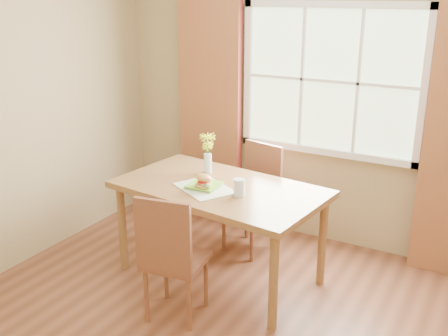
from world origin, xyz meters
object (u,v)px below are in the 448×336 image
at_px(dining_table, 220,196).
at_px(chair_near, 171,254).
at_px(croissant_sandwich, 203,181).
at_px(flower_vase, 208,150).
at_px(water_glass, 239,188).
at_px(chair_far, 256,193).

bearing_deg(dining_table, chair_near, -82.27).
distance_m(croissant_sandwich, flower_vase, 0.42).
bearing_deg(water_glass, croissant_sandwich, -173.34).
distance_m(dining_table, croissant_sandwich, 0.22).
xyz_separation_m(chair_far, water_glass, (0.21, -0.72, 0.32)).
distance_m(dining_table, flower_vase, 0.43).
bearing_deg(flower_vase, chair_near, -74.64).
relative_size(croissant_sandwich, flower_vase, 0.52).
relative_size(dining_table, chair_near, 1.78).
bearing_deg(water_glass, dining_table, 155.09).
relative_size(chair_near, chair_far, 1.00).
bearing_deg(croissant_sandwich, flower_vase, 135.64).
relative_size(chair_near, croissant_sandwich, 5.46).
relative_size(water_glass, flower_vase, 0.39).
distance_m(chair_near, chair_far, 1.32).
xyz_separation_m(croissant_sandwich, water_glass, (0.29, 0.03, -0.01)).
bearing_deg(flower_vase, croissant_sandwich, -64.17).
xyz_separation_m(dining_table, chair_near, (0.01, -0.70, -0.18)).
height_order(dining_table, chair_far, chair_far).
bearing_deg(water_glass, chair_near, -109.72).
xyz_separation_m(water_glass, flower_vase, (-0.47, 0.33, 0.14)).
bearing_deg(croissant_sandwich, dining_table, 85.41).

